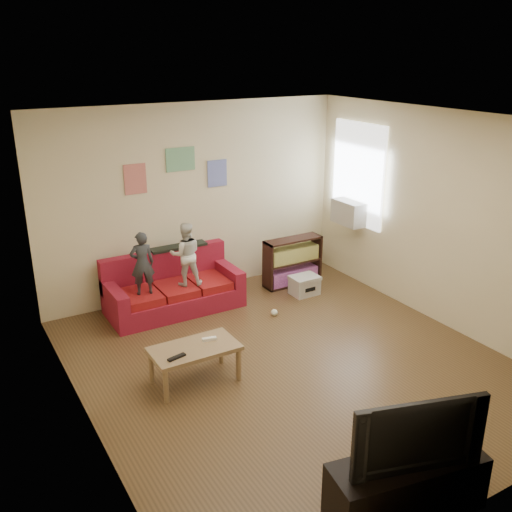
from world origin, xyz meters
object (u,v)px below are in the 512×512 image
tv_stand (406,486)px  file_box (304,285)px  coffee_table (195,352)px  bookshelf (292,264)px  child_b (186,254)px  sofa (173,290)px  television (412,429)px  child_a (142,263)px

tv_stand → file_box: bearing=76.0°
coffee_table → bookshelf: size_ratio=1.02×
child_b → bookshelf: 1.81m
child_b → file_box: size_ratio=2.13×
sofa → file_box: (1.82, -0.53, -0.12)m
television → file_box: bearing=82.6°
child_a → bookshelf: 2.39m
sofa → bookshelf: (1.89, -0.11, 0.06)m
file_box → tv_stand: tv_stand is taller
bookshelf → sofa: bearing=176.6°
bookshelf → tv_stand: size_ratio=0.74×
sofa → file_box: size_ratio=4.45×
child_a → bookshelf: (2.34, 0.05, -0.47)m
coffee_table → file_box: (2.33, 1.31, -0.21)m
file_box → television: television is taller
coffee_table → child_a: bearing=88.1°
child_b → bookshelf: size_ratio=0.96×
bookshelf → tv_stand: (-1.77, -4.20, -0.09)m
bookshelf → television: 4.58m
file_box → television: 4.19m
sofa → child_a: child_a is taller
child_a → coffee_table: child_a is taller
tv_stand → television: (0.00, 0.00, 0.52)m
bookshelf → tv_stand: bookshelf is taller
child_a → television: bearing=109.3°
coffee_table → tv_stand: 2.56m
sofa → television: (0.12, -4.31, 0.49)m
child_b → coffee_table: bearing=85.5°
television → child_b: bearing=106.4°
coffee_table → file_box: coffee_table is taller
sofa → tv_stand: (0.12, -4.31, -0.04)m
bookshelf → television: (-1.77, -4.20, 0.43)m
child_b → bookshelf: child_b is taller
file_box → child_b: bearing=167.6°
sofa → tv_stand: 4.31m
child_b → television: (-0.03, -4.15, -0.05)m
child_b → tv_stand: bearing=106.5°
coffee_table → television: bearing=-75.8°
sofa → bookshelf: bearing=-3.4°
sofa → bookshelf: 1.89m
file_box → television: size_ratio=0.39×
coffee_table → bookshelf: (2.39, 1.72, -0.03)m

